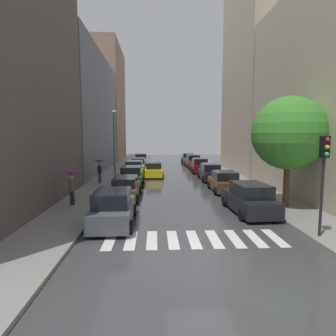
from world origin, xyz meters
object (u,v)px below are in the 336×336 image
at_px(parked_car_right_sixth, 188,158).
at_px(parked_car_left_second, 126,188).
at_px(parked_car_right_nearest, 249,199).
at_px(parked_car_right_second, 224,182).
at_px(lamp_post_left, 114,140).
at_px(parked_car_left_fifth, 139,164).
at_px(parked_car_right_fifth, 193,161).
at_px(parked_car_right_fourth, 200,166).
at_px(parked_car_left_fourth, 135,169).
at_px(parked_car_right_third, 210,172).
at_px(parked_car_left_third, 132,177).
at_px(street_tree_right, 289,133).
at_px(parked_car_left_nearest, 113,209).
at_px(pedestrian_near_tree, 99,166).
at_px(traffic_light_right_corner, 324,164).
at_px(parked_car_left_sixth, 141,160).
at_px(pedestrian_foreground, 72,180).
at_px(taxi_midroad, 154,170).

bearing_deg(parked_car_right_sixth, parked_car_left_second, 166.46).
bearing_deg(parked_car_right_sixth, parked_car_right_nearest, -177.96).
relative_size(parked_car_right_second, lamp_post_left, 0.60).
height_order(parked_car_left_fifth, parked_car_right_fifth, parked_car_right_fifth).
relative_size(parked_car_right_second, parked_car_right_fourth, 0.93).
bearing_deg(parked_car_left_fourth, parked_car_right_third, -109.54).
bearing_deg(parked_car_left_fourth, parked_car_right_fifth, -38.10).
xyz_separation_m(parked_car_left_fourth, parked_car_right_third, (7.84, -2.92, -0.03)).
distance_m(parked_car_left_third, lamp_post_left, 4.41).
relative_size(parked_car_left_fourth, street_tree_right, 0.70).
relative_size(parked_car_left_fourth, parked_car_right_fifth, 0.97).
xyz_separation_m(parked_car_left_nearest, lamp_post_left, (-1.79, 13.60, 3.23)).
bearing_deg(lamp_post_left, parked_car_right_fifth, 54.18).
bearing_deg(street_tree_right, pedestrian_near_tree, 144.47).
distance_m(parked_car_right_fifth, traffic_light_right_corner, 29.35).
bearing_deg(parked_car_left_second, parked_car_left_third, 0.72).
bearing_deg(parked_car_left_sixth, parked_car_right_fourth, -144.01).
bearing_deg(parked_car_left_fifth, traffic_light_right_corner, -158.45).
bearing_deg(parked_car_right_sixth, parked_car_right_third, -177.71).
bearing_deg(parked_car_left_third, parked_car_right_sixth, -18.97).
height_order(parked_car_left_nearest, parked_car_left_second, parked_car_left_nearest).
height_order(parked_car_right_sixth, street_tree_right, street_tree_right).
bearing_deg(lamp_post_left, parked_car_right_fourth, 35.37).
relative_size(parked_car_left_second, pedestrian_near_tree, 2.27).
xyz_separation_m(pedestrian_near_tree, street_tree_right, (13.29, -9.49, 2.92)).
bearing_deg(parked_car_left_second, parked_car_left_fifth, 0.89).
height_order(parked_car_right_second, parked_car_right_third, parked_car_right_third).
distance_m(parked_car_right_nearest, traffic_light_right_corner, 5.24).
bearing_deg(street_tree_right, parked_car_right_fourth, 98.47).
relative_size(parked_car_left_sixth, parked_car_right_sixth, 1.07).
relative_size(parked_car_right_nearest, parked_car_right_fourth, 1.11).
bearing_deg(parked_car_left_nearest, pedestrian_foreground, 39.06).
distance_m(parked_car_right_nearest, pedestrian_near_tree, 15.00).
distance_m(parked_car_left_third, pedestrian_foreground, 8.16).
height_order(parked_car_left_nearest, lamp_post_left, lamp_post_left).
bearing_deg(parked_car_left_sixth, parked_car_right_nearest, -167.38).
bearing_deg(taxi_midroad, parked_car_left_fourth, 84.84).
bearing_deg(parked_car_right_sixth, parked_car_right_second, -177.75).
bearing_deg(taxi_midroad, parked_car_right_third, -116.07).
bearing_deg(parked_car_right_second, parked_car_left_nearest, 137.29).
bearing_deg(parked_car_right_nearest, pedestrian_foreground, 77.65).
distance_m(parked_car_left_fifth, street_tree_right, 23.55).
distance_m(parked_car_left_second, parked_car_left_third, 5.27).
height_order(parked_car_left_nearest, traffic_light_right_corner, traffic_light_right_corner).
bearing_deg(pedestrian_foreground, parked_car_left_nearest, 52.60).
height_order(pedestrian_near_tree, traffic_light_right_corner, traffic_light_right_corner).
bearing_deg(parked_car_left_third, parked_car_left_nearest, -179.69).
bearing_deg(parked_car_right_second, street_tree_right, -153.89).
bearing_deg(parked_car_right_nearest, taxi_midroad, 17.98).
xyz_separation_m(parked_car_left_fifth, traffic_light_right_corner, (9.25, -26.21, 2.54)).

